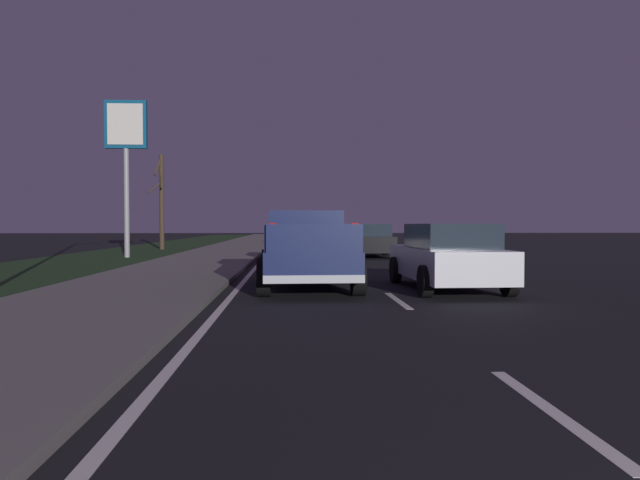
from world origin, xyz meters
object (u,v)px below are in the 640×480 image
(sedan_black, at_px, (371,240))
(sedan_white, at_px, (447,256))
(sedan_blue, at_px, (293,234))
(bare_tree_far, at_px, (161,199))
(sedan_silver, at_px, (302,243))
(gas_price_sign, at_px, (126,139))
(pickup_truck, at_px, (306,249))

(sedan_black, bearing_deg, sedan_white, 179.75)
(sedan_black, distance_m, sedan_blue, 16.51)
(sedan_blue, distance_m, bare_tree_far, 11.35)
(sedan_silver, distance_m, gas_price_sign, 10.31)
(gas_price_sign, relative_size, bare_tree_far, 1.25)
(pickup_truck, bearing_deg, bare_tree_far, 22.00)
(pickup_truck, relative_size, sedan_black, 1.23)
(sedan_blue, height_order, gas_price_sign, gas_price_sign)
(sedan_blue, xyz_separation_m, sedan_white, (-29.20, -3.52, 0.00))
(sedan_silver, xyz_separation_m, sedan_blue, (20.45, 0.29, 0.00))
(sedan_black, distance_m, gas_price_sign, 12.23)
(sedan_white, height_order, bare_tree_far, bare_tree_far)
(sedan_blue, bearing_deg, sedan_black, -167.48)
(pickup_truck, xyz_separation_m, sedan_silver, (7.74, -0.05, -0.13))
(pickup_truck, bearing_deg, sedan_white, -107.11)
(gas_price_sign, bearing_deg, bare_tree_far, 2.20)
(sedan_black, relative_size, sedan_blue, 1.01)
(sedan_silver, relative_size, sedan_white, 0.99)
(sedan_silver, relative_size, bare_tree_far, 0.77)
(sedan_blue, distance_m, sedan_white, 29.41)
(sedan_black, bearing_deg, sedan_silver, 142.79)
(pickup_truck, relative_size, bare_tree_far, 0.95)
(pickup_truck, relative_size, gas_price_sign, 0.76)
(bare_tree_far, bearing_deg, sedan_blue, -46.31)
(sedan_silver, bearing_deg, sedan_white, -159.72)
(sedan_silver, bearing_deg, bare_tree_far, 33.12)
(sedan_black, distance_m, bare_tree_far, 14.53)
(sedan_silver, height_order, sedan_blue, same)
(sedan_silver, bearing_deg, pickup_truck, 179.66)
(pickup_truck, distance_m, sedan_black, 12.53)
(sedan_blue, xyz_separation_m, gas_price_sign, (-15.93, 7.73, 4.65))
(sedan_black, height_order, sedan_white, same)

